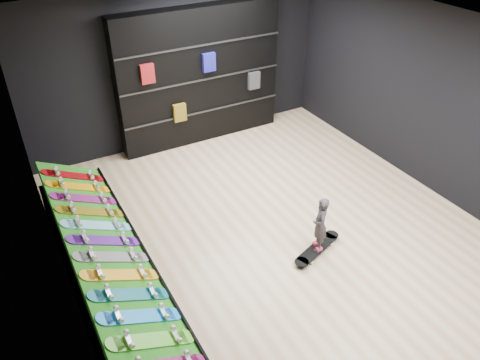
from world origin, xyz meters
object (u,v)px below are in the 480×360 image
back_shelving (200,76)px  child (319,234)px  display_rack (109,278)px  floor_skateboard (317,249)px

back_shelving → child: 4.13m
display_rack → back_shelving: back_shelving is taller
display_rack → child: size_ratio=8.76×
display_rack → back_shelving: (2.89, 3.32, 1.07)m
floor_skateboard → child: bearing=0.0°
display_rack → child: bearing=-13.7°
display_rack → child: 2.92m
display_rack → child: (2.84, -0.69, 0.10)m
back_shelving → floor_skateboard: back_shelving is taller
display_rack → child: child is taller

